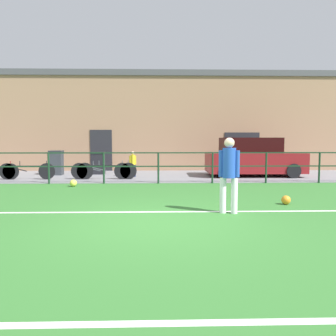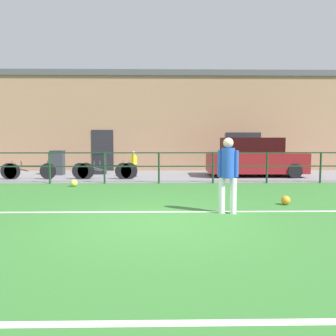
{
  "view_description": "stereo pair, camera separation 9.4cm",
  "coord_description": "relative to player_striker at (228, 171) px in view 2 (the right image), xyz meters",
  "views": [
    {
      "loc": [
        0.02,
        -6.57,
        1.62
      ],
      "look_at": [
        0.29,
        3.7,
        0.76
      ],
      "focal_mm": 36.7,
      "sensor_mm": 36.0,
      "label": 1
    },
    {
      "loc": [
        0.11,
        -6.57,
        1.62
      ],
      "look_at": [
        0.29,
        3.7,
        0.76
      ],
      "focal_mm": 36.7,
      "sensor_mm": 36.0,
      "label": 2
    }
  ],
  "objects": [
    {
      "name": "trash_bin_0",
      "position": [
        -4.33,
        8.44,
        -0.4
      ],
      "size": [
        0.62,
        0.52,
        1.03
      ],
      "color": "black",
      "rests_on": "pavement_strip"
    },
    {
      "name": "bicycle_parked_4",
      "position": [
        -3.63,
        6.36,
        -0.57
      ],
      "size": [
        2.4,
        0.04,
        0.76
      ],
      "color": "black",
      "rests_on": "pavement_strip"
    },
    {
      "name": "player_striker",
      "position": [
        0.0,
        0.0,
        0.0
      ],
      "size": [
        0.44,
        0.29,
        1.66
      ],
      "rotation": [
        0.0,
        0.0,
        2.88
      ],
      "color": "white",
      "rests_on": "ground"
    },
    {
      "name": "field_line_touchline",
      "position": [
        -1.55,
        0.16,
        -0.94
      ],
      "size": [
        36.0,
        0.11,
        0.0
      ],
      "primitive_type": "cube",
      "color": "white",
      "rests_on": "ground"
    },
    {
      "name": "pavement_strip",
      "position": [
        -1.55,
        7.66,
        -0.93
      ],
      "size": [
        48.0,
        5.0,
        0.02
      ],
      "primitive_type": "cube",
      "color": "slate",
      "rests_on": "ground"
    },
    {
      "name": "spectator_child",
      "position": [
        -2.64,
        7.18,
        -0.3
      ],
      "size": [
        0.29,
        0.19,
        1.09
      ],
      "rotation": [
        0.0,
        0.0,
        3.41
      ],
      "color": "#232D4C",
      "rests_on": "pavement_strip"
    },
    {
      "name": "soccer_ball_match",
      "position": [
        1.64,
        0.95,
        -0.83
      ],
      "size": [
        0.23,
        0.23,
        0.23
      ],
      "primitive_type": "sphere",
      "color": "orange",
      "rests_on": "ground"
    },
    {
      "name": "field_line_hash",
      "position": [
        -1.55,
        -4.51,
        -0.94
      ],
      "size": [
        36.0,
        0.11,
        0.0
      ],
      "primitive_type": "cube",
      "color": "white",
      "rests_on": "ground"
    },
    {
      "name": "bicycle_parked_3",
      "position": [
        -3.87,
        6.36,
        -0.58
      ],
      "size": [
        2.38,
        0.04,
        0.75
      ],
      "color": "black",
      "rests_on": "pavement_strip"
    },
    {
      "name": "perimeter_fence",
      "position": [
        -1.55,
        5.16,
        -0.19
      ],
      "size": [
        36.07,
        0.07,
        1.15
      ],
      "color": "#193823",
      "rests_on": "ground"
    },
    {
      "name": "trash_bin_1",
      "position": [
        -6.14,
        8.1,
        -0.37
      ],
      "size": [
        0.58,
        0.49,
        1.1
      ],
      "color": "#33383D",
      "rests_on": "pavement_strip"
    },
    {
      "name": "ground",
      "position": [
        -1.55,
        -0.84,
        -0.96
      ],
      "size": [
        60.0,
        44.0,
        0.04
      ],
      "primitive_type": "cube",
      "color": "#33702D"
    },
    {
      "name": "bicycle_parked_2",
      "position": [
        -6.8,
        6.36,
        -0.58
      ],
      "size": [
        2.22,
        0.04,
        0.75
      ],
      "color": "black",
      "rests_on": "pavement_strip"
    },
    {
      "name": "clubhouse_facade",
      "position": [
        -1.55,
        11.36,
        1.63
      ],
      "size": [
        28.0,
        2.56,
        5.12
      ],
      "color": "#A37A5B",
      "rests_on": "ground"
    },
    {
      "name": "parked_car_red",
      "position": [
        2.59,
        7.45,
        -0.13
      ],
      "size": [
        4.1,
        1.94,
        1.67
      ],
      "color": "maroon",
      "rests_on": "pavement_strip"
    },
    {
      "name": "soccer_ball_spare",
      "position": [
        -4.47,
        4.38,
        -0.82
      ],
      "size": [
        0.24,
        0.24,
        0.24
      ],
      "primitive_type": "sphere",
      "color": "#E5E04C",
      "rests_on": "ground"
    }
  ]
}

